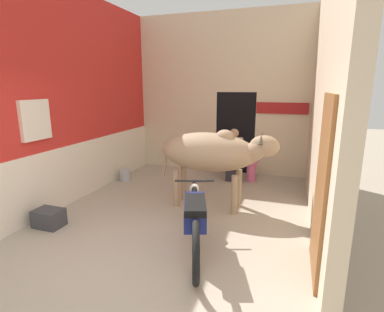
{
  "coord_description": "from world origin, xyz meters",
  "views": [
    {
      "loc": [
        1.77,
        -2.66,
        2.17
      ],
      "look_at": [
        0.15,
        2.15,
        0.99
      ],
      "focal_mm": 28.0,
      "sensor_mm": 36.0,
      "label": 1
    }
  ],
  "objects_px": {
    "cow": "(213,152)",
    "bucket": "(125,175)",
    "plastic_stool": "(251,171)",
    "crate": "(49,218)",
    "shopkeeper_seated": "(233,153)",
    "motorcycle_near": "(195,217)"
  },
  "relations": [
    {
      "from": "plastic_stool",
      "to": "bucket",
      "type": "xyz_separation_m",
      "value": [
        -2.82,
        -0.92,
        -0.11
      ]
    },
    {
      "from": "motorcycle_near",
      "to": "crate",
      "type": "xyz_separation_m",
      "value": [
        -2.4,
        -0.09,
        -0.33
      ]
    },
    {
      "from": "shopkeeper_seated",
      "to": "plastic_stool",
      "type": "distance_m",
      "value": 0.59
    },
    {
      "from": "cow",
      "to": "plastic_stool",
      "type": "distance_m",
      "value": 2.0
    },
    {
      "from": "cow",
      "to": "bucket",
      "type": "xyz_separation_m",
      "value": [
        -2.34,
        0.86,
        -0.9
      ]
    },
    {
      "from": "motorcycle_near",
      "to": "crate",
      "type": "height_order",
      "value": "motorcycle_near"
    },
    {
      "from": "plastic_stool",
      "to": "crate",
      "type": "height_order",
      "value": "plastic_stool"
    },
    {
      "from": "shopkeeper_seated",
      "to": "crate",
      "type": "height_order",
      "value": "shopkeeper_seated"
    },
    {
      "from": "cow",
      "to": "bucket",
      "type": "bearing_deg",
      "value": 159.79
    },
    {
      "from": "cow",
      "to": "plastic_stool",
      "type": "xyz_separation_m",
      "value": [
        0.48,
        1.78,
        -0.78
      ]
    },
    {
      "from": "plastic_stool",
      "to": "crate",
      "type": "relative_size",
      "value": 1.04
    },
    {
      "from": "cow",
      "to": "motorcycle_near",
      "type": "bearing_deg",
      "value": -83.76
    },
    {
      "from": "shopkeeper_seated",
      "to": "motorcycle_near",
      "type": "bearing_deg",
      "value": -87.91
    },
    {
      "from": "motorcycle_near",
      "to": "bucket",
      "type": "xyz_separation_m",
      "value": [
        -2.51,
        2.38,
        -0.34
      ]
    },
    {
      "from": "plastic_stool",
      "to": "bucket",
      "type": "bearing_deg",
      "value": -161.99
    },
    {
      "from": "bucket",
      "to": "cow",
      "type": "bearing_deg",
      "value": -20.21
    },
    {
      "from": "motorcycle_near",
      "to": "shopkeeper_seated",
      "type": "distance_m",
      "value": 3.27
    },
    {
      "from": "shopkeeper_seated",
      "to": "crate",
      "type": "bearing_deg",
      "value": -124.28
    },
    {
      "from": "plastic_stool",
      "to": "bucket",
      "type": "distance_m",
      "value": 2.96
    },
    {
      "from": "motorcycle_near",
      "to": "bucket",
      "type": "distance_m",
      "value": 3.47
    },
    {
      "from": "motorcycle_near",
      "to": "bucket",
      "type": "height_order",
      "value": "motorcycle_near"
    },
    {
      "from": "cow",
      "to": "shopkeeper_seated",
      "type": "height_order",
      "value": "cow"
    }
  ]
}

